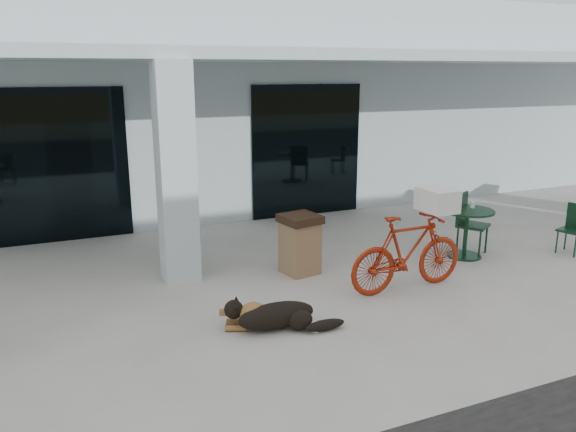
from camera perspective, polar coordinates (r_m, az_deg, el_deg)
name	(u,v)px	position (r m, az deg, el deg)	size (l,w,h in m)	color
ground	(346,322)	(6.98, 5.92, -10.70)	(80.00, 80.00, 0.00)	#B3B0A9
building	(180,100)	(14.35, -10.89, 11.47)	(22.00, 7.00, 4.50)	silver
storefront_glass_left	(45,167)	(10.59, -23.46, 4.58)	(2.80, 0.06, 2.70)	black
storefront_glass_right	(307,151)	(11.68, 1.92, 6.61)	(2.40, 0.06, 2.70)	black
column	(176,174)	(8.08, -11.32, 4.24)	(0.50, 0.50, 3.12)	silver
overhang	(244,55)	(9.61, -4.46, 15.97)	(22.00, 2.80, 0.18)	silver
bicycle	(408,253)	(7.91, 12.07, -3.65)	(0.51, 1.80, 1.08)	maroon
laundry_basket	(437,200)	(7.99, 14.92, 1.58)	(0.53, 0.39, 0.31)	white
dog	(276,314)	(6.72, -1.18, -9.94)	(1.10, 0.37, 0.37)	black
cup_near_dog	(315,327)	(6.71, 2.78, -11.20)	(0.09, 0.09, 0.11)	white
cafe_table_far	(466,233)	(9.59, 17.61, -1.69)	(0.85, 0.85, 0.79)	#123621
cafe_chair_far_a	(473,224)	(9.75, 18.29, -0.83)	(0.45, 0.50, 1.01)	#123621
cafe_chair_far_b	(572,230)	(10.41, 26.88, -1.25)	(0.37, 0.41, 0.83)	#123621
cup_on_table	(472,205)	(9.64, 18.22, 1.11)	(0.08, 0.08, 0.11)	white
trash_receptacle	(300,244)	(8.40, 1.22, -2.88)	(0.53, 0.53, 0.90)	olive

